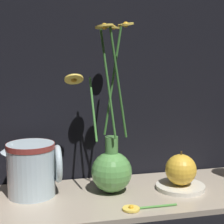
% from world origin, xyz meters
% --- Properties ---
extents(ground_plane, '(6.00, 6.00, 0.00)m').
position_xyz_m(ground_plane, '(0.00, 0.00, 0.00)').
color(ground_plane, black).
extents(shelf, '(0.85, 0.26, 0.01)m').
position_xyz_m(shelf, '(0.00, 0.00, 0.01)').
color(shelf, tan).
rests_on(shelf, ground_plane).
extents(vase_with_flowers, '(0.15, 0.12, 0.38)m').
position_xyz_m(vase_with_flowers, '(0.00, 0.02, 0.08)').
color(vase_with_flowers, '#59994C').
rests_on(vase_with_flowers, shelf).
extents(ceramic_pitcher, '(0.13, 0.11, 0.13)m').
position_xyz_m(ceramic_pitcher, '(-0.17, 0.04, 0.08)').
color(ceramic_pitcher, silver).
rests_on(ceramic_pitcher, shelf).
extents(saucer_plate, '(0.12, 0.12, 0.01)m').
position_xyz_m(saucer_plate, '(0.17, 0.00, 0.02)').
color(saucer_plate, silver).
rests_on(saucer_plate, shelf).
extents(orange_fruit, '(0.07, 0.07, 0.08)m').
position_xyz_m(orange_fruit, '(0.17, 0.00, 0.06)').
color(orange_fruit, gold).
rests_on(orange_fruit, saucer_plate).
extents(loose_daisy, '(0.12, 0.04, 0.01)m').
position_xyz_m(loose_daisy, '(0.03, -0.09, 0.02)').
color(loose_daisy, '#4C8E3D').
rests_on(loose_daisy, shelf).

